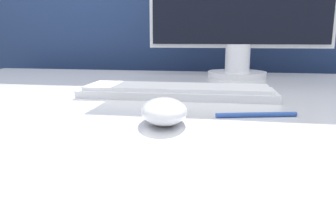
# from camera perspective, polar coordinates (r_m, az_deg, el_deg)

# --- Properties ---
(partition_panel) EXTENTS (5.00, 0.03, 1.17)m
(partition_panel) POSITION_cam_1_polar(r_m,az_deg,el_deg) (1.40, 8.26, 0.52)
(partition_panel) COLOR navy
(partition_panel) RESTS_ON ground_plane
(computer_mouse_near) EXTENTS (0.09, 0.13, 0.04)m
(computer_mouse_near) POSITION_cam_1_polar(r_m,az_deg,el_deg) (0.50, -0.68, -1.02)
(computer_mouse_near) COLOR white
(computer_mouse_near) RESTS_ON desk
(keyboard) EXTENTS (0.42, 0.13, 0.02)m
(keyboard) POSITION_cam_1_polar(r_m,az_deg,el_deg) (0.72, 1.58, 2.44)
(keyboard) COLOR silver
(keyboard) RESTS_ON desk
(monitor) EXTENTS (0.57, 0.18, 0.45)m
(monitor) POSITION_cam_1_polar(r_m,az_deg,el_deg) (1.08, 12.44, 17.47)
(monitor) COLOR white
(monitor) RESTS_ON desk
(pen) EXTENTS (0.13, 0.04, 0.01)m
(pen) POSITION_cam_1_polar(r_m,az_deg,el_deg) (0.55, 15.12, -1.65)
(pen) COLOR #284C9E
(pen) RESTS_ON desk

